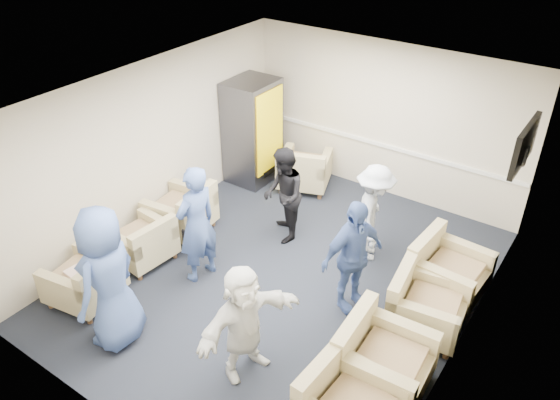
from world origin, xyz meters
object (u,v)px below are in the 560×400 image
Objects in this scene: armchair_left_mid at (144,243)px; person_mid_right at (352,257)px; person_back_right at (373,213)px; armchair_right_far at (445,272)px; armchair_right_midnear at (379,361)px; armchair_left_near at (87,282)px; vending_machine at (253,131)px; armchair_corner at (304,171)px; person_front_right at (244,322)px; armchair_right_midfar at (423,307)px; person_front_left at (108,278)px; person_back_left at (283,195)px; armchair_left_far at (183,213)px; person_mid_left at (197,225)px.

person_mid_right is (2.94, 0.89, 0.49)m from armchair_left_mid.
armchair_right_far is at bearing -122.15° from person_back_right.
armchair_right_midnear is 2.45m from person_back_right.
person_back_right reaches higher than armchair_left_near.
vending_machine reaches higher than armchair_right_far.
vending_machine is at bearing 49.84° from armchair_right_midnear.
person_front_right reaches higher than armchair_corner.
armchair_right_midfar is 3.85m from person_front_left.
vending_machine is at bearing -169.72° from person_back_left.
armchair_right_midfar is at bearing 86.10° from armchair_left_far.
armchair_left_far is 0.51× the size of person_front_left.
person_mid_left reaches higher than armchair_right_midfar.
armchair_left_far is 3.03m from person_front_right.
vending_machine is (-4.09, 1.91, 0.60)m from armchair_right_midfar.
person_back_right is at bearing 64.26° from person_back_left.
vending_machine is 1.28× the size of person_front_right.
armchair_left_mid is 1.66m from person_front_left.
person_front_left reaches higher than armchair_right_midfar.
person_mid_right is (1.61, -0.79, 0.05)m from person_back_left.
armchair_right_midfar is at bearing 114.56° from person_front_left.
person_front_right is (-0.21, -2.78, -0.02)m from person_back_right.
person_mid_left reaches higher than armchair_right_far.
armchair_right_midfar is at bearing 125.57° from armchair_corner.
armchair_right_midnear is at bearing -114.83° from person_mid_right.
person_front_right is at bearing 155.18° from armchair_right_far.
armchair_left_near is at bearing 100.69° from armchair_right_midnear.
vending_machine reaches higher than armchair_left_mid.
person_back_right is (1.78, 1.80, -0.12)m from person_mid_left.
person_front_right is (-1.43, -1.79, 0.39)m from armchair_right_midfar.
armchair_left_mid is 0.58× the size of person_back_right.
person_back_left reaches higher than armchair_right_midfar.
person_mid_left is at bearing 166.15° from person_front_left.
armchair_right_midfar is 0.65× the size of person_back_right.
armchair_corner is at bearing 153.94° from armchair_left_far.
vending_machine is 1.17× the size of person_mid_right.
person_front_right reaches higher than armchair_left_mid.
armchair_left_near is 0.63× the size of person_back_right.
armchair_left_far reaches higher than armchair_left_mid.
person_back_left is 0.94× the size of person_mid_right.
person_back_right reaches higher than armchair_left_far.
armchair_right_midfar is at bearing -6.05° from armchair_right_midnear.
armchair_left_far is 2.14m from vending_machine.
person_mid_right is (2.08, 2.15, -0.14)m from person_front_left.
person_back_right is (-1.21, 0.20, 0.39)m from armchair_right_far.
person_back_right is at bearing 132.10° from armchair_left_mid.
person_mid_left reaches higher than person_mid_right.
person_back_left is (1.31, 2.72, 0.44)m from armchair_left_near.
person_front_right is (2.45, 0.28, 0.41)m from armchair_left_near.
armchair_left_far is at bearing 112.57° from person_mid_right.
armchair_left_mid is at bearing -67.89° from person_mid_left.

